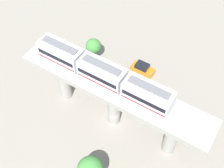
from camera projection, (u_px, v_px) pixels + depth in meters
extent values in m
plane|color=gray|center=(114.00, 120.00, 47.83)|extent=(120.00, 120.00, 0.00)
cylinder|color=#A8A59E|center=(172.00, 136.00, 41.65)|extent=(1.90, 1.90, 7.82)
cylinder|color=#A8A59E|center=(114.00, 106.00, 44.78)|extent=(1.90, 1.90, 7.82)
cylinder|color=#A8A59E|center=(64.00, 80.00, 47.91)|extent=(1.90, 1.90, 7.82)
cube|color=#A8A59E|center=(114.00, 88.00, 41.42)|extent=(5.20, 28.85, 0.80)
cube|color=silver|center=(148.00, 95.00, 38.27)|extent=(2.60, 6.60, 3.00)
cube|color=black|center=(148.00, 94.00, 38.07)|extent=(2.64, 6.07, 0.70)
cube|color=red|center=(147.00, 99.00, 38.85)|extent=(2.64, 6.34, 0.24)
cube|color=slate|center=(149.00, 87.00, 37.00)|extent=(1.10, 5.61, 0.24)
cube|color=silver|center=(102.00, 73.00, 40.58)|extent=(2.60, 6.60, 3.00)
cube|color=black|center=(102.00, 72.00, 40.39)|extent=(2.64, 6.07, 0.70)
cube|color=red|center=(102.00, 77.00, 41.17)|extent=(2.64, 6.34, 0.24)
cube|color=slate|center=(102.00, 65.00, 39.32)|extent=(1.10, 5.61, 0.24)
cube|color=silver|center=(61.00, 54.00, 42.90)|extent=(2.60, 6.60, 3.00)
cube|color=black|center=(61.00, 52.00, 42.71)|extent=(2.64, 6.07, 0.70)
cube|color=red|center=(62.00, 57.00, 43.49)|extent=(2.64, 6.34, 0.24)
cube|color=slate|center=(60.00, 45.00, 41.64)|extent=(1.10, 5.61, 0.24)
cube|color=orange|center=(143.00, 70.00, 53.82)|extent=(1.82, 4.21, 1.00)
cube|color=black|center=(142.00, 66.00, 53.18)|extent=(1.65, 2.31, 0.76)
cube|color=#284CB7|center=(102.00, 80.00, 52.34)|extent=(2.23, 4.37, 1.00)
cube|color=black|center=(101.00, 76.00, 51.70)|extent=(1.87, 2.46, 0.76)
cube|color=black|center=(187.00, 121.00, 47.10)|extent=(1.80, 4.20, 1.00)
cube|color=black|center=(188.00, 118.00, 46.47)|extent=(1.64, 2.30, 0.76)
cylinder|color=brown|center=(94.00, 53.00, 55.61)|extent=(0.36, 0.36, 2.10)
sphere|color=#479342|center=(93.00, 46.00, 54.19)|extent=(2.80, 2.80, 2.80)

